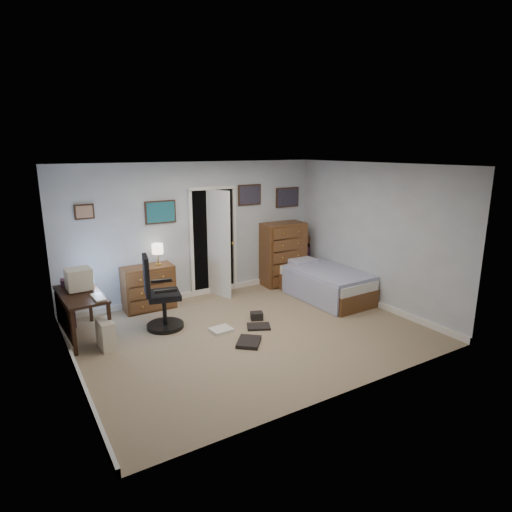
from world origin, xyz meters
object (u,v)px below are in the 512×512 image
(office_chair, at_px, (160,301))
(bed, at_px, (325,283))
(tall_dresser, at_px, (283,254))
(computer_desk, at_px, (75,304))
(low_dresser, at_px, (148,288))

(office_chair, height_order, bed, office_chair)
(office_chair, xyz_separation_m, tall_dresser, (2.92, 0.90, 0.18))
(computer_desk, distance_m, low_dresser, 1.43)
(computer_desk, relative_size, low_dresser, 1.41)
(computer_desk, relative_size, bed, 0.66)
(office_chair, distance_m, tall_dresser, 3.06)
(office_chair, height_order, tall_dresser, tall_dresser)
(computer_desk, height_order, low_dresser, low_dresser)
(tall_dresser, bearing_deg, low_dresser, -176.66)
(tall_dresser, bearing_deg, computer_desk, -167.63)
(office_chair, xyz_separation_m, bed, (3.11, -0.22, -0.17))
(computer_desk, xyz_separation_m, office_chair, (1.16, -0.29, -0.07))
(low_dresser, bearing_deg, bed, -20.10)
(tall_dresser, xyz_separation_m, bed, (0.19, -1.12, -0.36))
(tall_dresser, bearing_deg, office_chair, -159.01)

